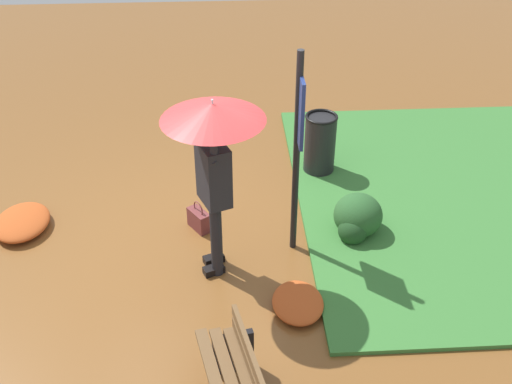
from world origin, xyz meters
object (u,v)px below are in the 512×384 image
at_px(handbag, 199,219).
at_px(info_sign_post, 298,132).
at_px(trash_bin, 320,144).
at_px(person_with_umbrella, 213,145).

bearing_deg(handbag, info_sign_post, 69.52).
height_order(info_sign_post, trash_bin, info_sign_post).
distance_m(person_with_umbrella, info_sign_post, 0.93).
relative_size(handbag, trash_bin, 0.44).
relative_size(person_with_umbrella, handbag, 5.53).
height_order(person_with_umbrella, trash_bin, person_with_umbrella).
bearing_deg(trash_bin, info_sign_post, -17.83).
bearing_deg(person_with_umbrella, trash_bin, 145.21).
bearing_deg(person_with_umbrella, handbag, -164.52).
bearing_deg(info_sign_post, trash_bin, 162.17).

